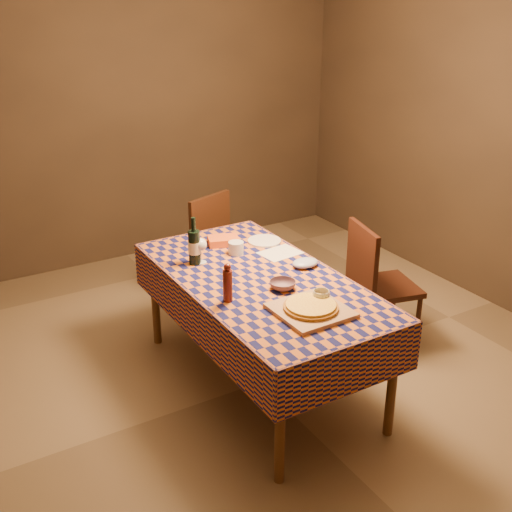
% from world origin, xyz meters
% --- Properties ---
extents(room, '(5.00, 5.10, 2.70)m').
position_xyz_m(room, '(0.00, 0.00, 1.35)').
color(room, brown).
rests_on(room, ground).
extents(dining_table, '(0.94, 1.84, 0.77)m').
position_xyz_m(dining_table, '(0.00, 0.00, 0.69)').
color(dining_table, brown).
rests_on(dining_table, ground).
extents(cutting_board, '(0.39, 0.39, 0.02)m').
position_xyz_m(cutting_board, '(0.01, -0.53, 0.78)').
color(cutting_board, '#9A6D48').
rests_on(cutting_board, dining_table).
extents(pizza, '(0.40, 0.40, 0.03)m').
position_xyz_m(pizza, '(0.01, -0.53, 0.81)').
color(pizza, '#8F5517').
rests_on(pizza, cutting_board).
extents(pepper_mill, '(0.07, 0.07, 0.23)m').
position_xyz_m(pepper_mill, '(-0.32, -0.17, 0.88)').
color(pepper_mill, '#4F1712').
rests_on(pepper_mill, dining_table).
extents(bowl, '(0.19, 0.19, 0.05)m').
position_xyz_m(bowl, '(0.04, -0.20, 0.79)').
color(bowl, '#604450').
rests_on(bowl, dining_table).
extents(wine_glass, '(0.09, 0.09, 0.17)m').
position_xyz_m(wine_glass, '(-0.21, 0.40, 0.89)').
color(wine_glass, silver).
rests_on(wine_glass, dining_table).
extents(wine_bottle, '(0.08, 0.08, 0.32)m').
position_xyz_m(wine_bottle, '(-0.25, 0.41, 0.89)').
color(wine_bottle, black).
rests_on(wine_bottle, dining_table).
extents(deli_tub, '(0.11, 0.11, 0.09)m').
position_xyz_m(deli_tub, '(0.06, 0.41, 0.81)').
color(deli_tub, silver).
rests_on(deli_tub, dining_table).
extents(takeout_container, '(0.24, 0.21, 0.05)m').
position_xyz_m(takeout_container, '(0.06, 0.60, 0.80)').
color(takeout_container, '#CB4F1A').
rests_on(takeout_container, dining_table).
extents(white_plate, '(0.26, 0.26, 0.01)m').
position_xyz_m(white_plate, '(0.33, 0.49, 0.78)').
color(white_plate, silver).
rests_on(white_plate, dining_table).
extents(tumbler, '(0.12, 0.12, 0.08)m').
position_xyz_m(tumbler, '(0.13, -0.46, 0.81)').
color(tumbler, silver).
rests_on(tumbler, dining_table).
extents(flour_patch, '(0.28, 0.23, 0.00)m').
position_xyz_m(flour_patch, '(0.32, 0.27, 0.77)').
color(flour_patch, silver).
rests_on(flour_patch, dining_table).
extents(flour_bag, '(0.18, 0.14, 0.05)m').
position_xyz_m(flour_bag, '(0.34, 0.00, 0.80)').
color(flour_bag, '#99A2C3').
rests_on(flour_bag, dining_table).
extents(chair_far, '(0.53, 0.54, 0.93)m').
position_xyz_m(chair_far, '(0.21, 1.29, 0.52)').
color(chair_far, black).
rests_on(chair_far, ground).
extents(chair_right, '(0.51, 0.51, 0.93)m').
position_xyz_m(chair_right, '(0.96, 0.01, 0.52)').
color(chair_right, black).
rests_on(chair_right, ground).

